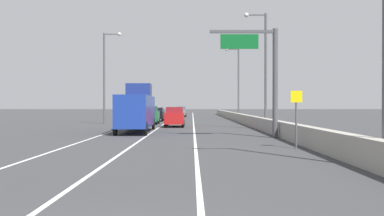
# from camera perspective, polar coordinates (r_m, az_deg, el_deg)

# --- Properties ---
(ground_plane) EXTENTS (320.00, 320.00, 0.00)m
(ground_plane) POSITION_cam_1_polar(r_m,az_deg,el_deg) (70.53, -1.11, -1.43)
(ground_plane) COLOR #38383A
(lane_stripe_left) EXTENTS (0.16, 130.00, 0.00)m
(lane_stripe_left) POSITION_cam_1_polar(r_m,az_deg,el_deg) (61.90, -6.37, -1.69)
(lane_stripe_left) COLOR silver
(lane_stripe_left) RESTS_ON ground_plane
(lane_stripe_center) EXTENTS (0.16, 130.00, 0.00)m
(lane_stripe_center) POSITION_cam_1_polar(r_m,az_deg,el_deg) (61.61, -3.13, -1.70)
(lane_stripe_center) COLOR silver
(lane_stripe_center) RESTS_ON ground_plane
(lane_stripe_right) EXTENTS (0.16, 130.00, 0.00)m
(lane_stripe_right) POSITION_cam_1_polar(r_m,az_deg,el_deg) (61.52, 0.13, -1.70)
(lane_stripe_right) COLOR silver
(lane_stripe_right) RESTS_ON ground_plane
(jersey_barrier_right) EXTENTS (0.60, 120.00, 1.10)m
(jersey_barrier_right) POSITION_cam_1_polar(r_m,az_deg,el_deg) (46.94, 7.69, -1.69)
(jersey_barrier_right) COLOR #9E998E
(jersey_barrier_right) RESTS_ON ground_plane
(overhead_sign_gantry) EXTENTS (4.68, 0.36, 7.50)m
(overhead_sign_gantry) POSITION_cam_1_polar(r_m,az_deg,el_deg) (30.68, 9.32, 5.00)
(overhead_sign_gantry) COLOR #47474C
(overhead_sign_gantry) RESTS_ON ground_plane
(speed_advisory_sign) EXTENTS (0.60, 0.11, 3.00)m
(speed_advisory_sign) POSITION_cam_1_polar(r_m,az_deg,el_deg) (23.45, 13.31, -0.84)
(speed_advisory_sign) COLOR #4C4C51
(speed_advisory_sign) RESTS_ON ground_plane
(lamp_post_right_second) EXTENTS (2.14, 0.44, 10.81)m
(lamp_post_right_second) POSITION_cam_1_polar(r_m,az_deg,el_deg) (41.42, 9.15, 5.80)
(lamp_post_right_second) COLOR #4C4C51
(lamp_post_right_second) RESTS_ON ground_plane
(lamp_post_right_third) EXTENTS (2.14, 0.44, 10.81)m
(lamp_post_right_third) POSITION_cam_1_polar(r_m,az_deg,el_deg) (66.45, 5.80, 3.77)
(lamp_post_right_third) COLOR #4C4C51
(lamp_post_right_third) RESTS_ON ground_plane
(lamp_post_left_mid) EXTENTS (2.14, 0.44, 10.81)m
(lamp_post_left_mid) POSITION_cam_1_polar(r_m,az_deg,el_deg) (52.88, -11.10, 4.63)
(lamp_post_left_mid) COLOR #4C4C51
(lamp_post_left_mid) RESTS_ON ground_plane
(car_red_0) EXTENTS (1.96, 4.54, 2.05)m
(car_red_0) POSITION_cam_1_polar(r_m,az_deg,el_deg) (45.22, -2.30, -1.17)
(car_red_0) COLOR red
(car_red_0) RESTS_ON ground_plane
(car_silver_1) EXTENTS (1.94, 4.27, 1.87)m
(car_silver_1) POSITION_cam_1_polar(r_m,az_deg,el_deg) (98.45, -4.54, -0.36)
(car_silver_1) COLOR #B7B7BC
(car_silver_1) RESTS_ON ground_plane
(car_white_2) EXTENTS (1.82, 4.42, 2.02)m
(car_white_2) POSITION_cam_1_polar(r_m,az_deg,el_deg) (61.10, -7.48, -0.77)
(car_white_2) COLOR white
(car_white_2) RESTS_ON ground_plane
(car_black_3) EXTENTS (1.90, 4.80, 1.90)m
(car_black_3) POSITION_cam_1_polar(r_m,az_deg,el_deg) (61.40, -4.57, -0.82)
(car_black_3) COLOR black
(car_black_3) RESTS_ON ground_plane
(car_gray_4) EXTENTS (1.92, 4.42, 1.94)m
(car_gray_4) POSITION_cam_1_polar(r_m,az_deg,el_deg) (82.10, -1.46, -0.49)
(car_gray_4) COLOR slate
(car_gray_4) RESTS_ON ground_plane
(car_green_5) EXTENTS (1.93, 4.33, 2.11)m
(car_green_5) POSITION_cam_1_polar(r_m,az_deg,el_deg) (51.68, -5.47, -0.94)
(car_green_5) COLOR #196033
(car_green_5) RESTS_ON ground_plane
(box_truck) EXTENTS (2.62, 9.64, 4.12)m
(box_truck) POSITION_cam_1_polar(r_m,az_deg,el_deg) (36.93, -7.23, -0.19)
(box_truck) COLOR navy
(box_truck) RESTS_ON ground_plane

